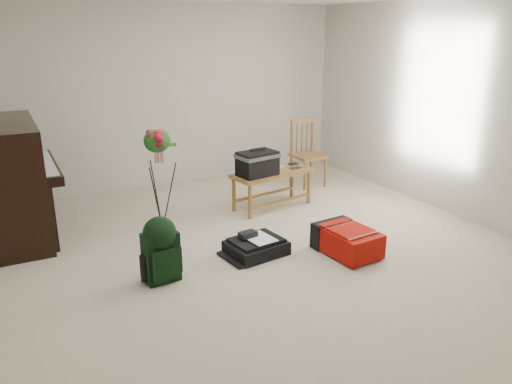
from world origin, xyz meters
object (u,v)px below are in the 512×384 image
bench (261,166)px  green_backpack (161,246)px  red_suitcase (344,239)px  dining_chair (307,154)px  flower_stand (160,181)px  piano (15,183)px  black_duffel (256,246)px

bench → green_backpack: (-1.65, -1.23, -0.23)m
bench → green_backpack: bearing=-152.5°
bench → red_suitcase: 1.56m
dining_chair → flower_stand: flower_stand is taller
piano → dining_chair: size_ratio=1.59×
piano → flower_stand: (1.40, -0.55, -0.02)m
bench → flower_stand: size_ratio=0.92×
red_suitcase → flower_stand: flower_stand is taller
piano → dining_chair: piano is taller
red_suitcase → black_duffel: red_suitcase is taller
piano → black_duffel: piano is taller
flower_stand → piano: bearing=176.1°
black_duffel → flower_stand: flower_stand is taller
piano → dining_chair: (3.76, 0.14, -0.14)m
bench → green_backpack: size_ratio=1.81×
green_backpack → flower_stand: (0.36, 1.15, 0.24)m
piano → flower_stand: bearing=-21.4°
dining_chair → flower_stand: 2.46m
bench → flower_stand: (-1.29, -0.07, 0.01)m
dining_chair → piano: bearing=-179.7°
red_suitcase → flower_stand: 2.07m
bench → black_duffel: bench is taller
dining_chair → black_duffel: dining_chair is taller
black_duffel → green_backpack: green_backpack is taller
bench → black_duffel: (-0.65, -1.12, -0.48)m
bench → flower_stand: 1.29m
black_duffel → piano: bearing=134.1°
piano → red_suitcase: 3.49m
red_suitcase → black_duffel: size_ratio=1.11×
flower_stand → black_duffel: bearing=-41.1°
bench → red_suitcase: bench is taller
red_suitcase → black_duffel: 0.89m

